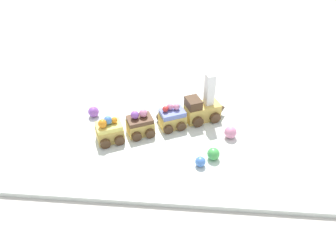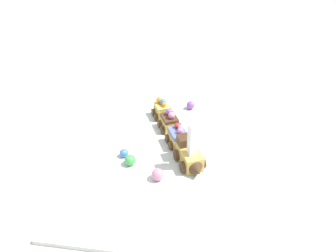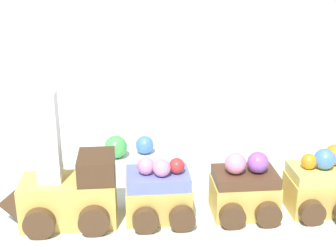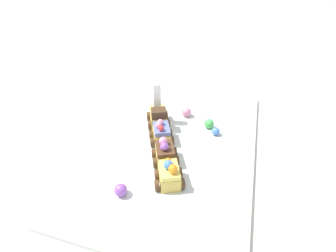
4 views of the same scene
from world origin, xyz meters
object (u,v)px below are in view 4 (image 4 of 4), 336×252
at_px(cake_car_chocolate, 165,153).
at_px(gumball_blue, 216,131).
at_px(cake_car_blueberry, 161,134).
at_px(cake_train_locomotive, 158,114).
at_px(cake_car_lemon, 169,175).
at_px(gumball_green, 209,124).
at_px(gumball_purple, 121,190).
at_px(gumball_pink, 186,112).

xyz_separation_m(cake_car_chocolate, gumball_blue, (0.16, -0.11, -0.01)).
height_order(cake_car_blueberry, gumball_blue, cake_car_blueberry).
relative_size(cake_train_locomotive, cake_car_lemon, 1.55).
relative_size(cake_car_chocolate, gumball_green, 2.86).
bearing_deg(gumball_green, gumball_blue, -139.83).
bearing_deg(gumball_blue, cake_car_chocolate, 144.73).
bearing_deg(gumball_purple, gumball_pink, -9.38).
relative_size(cake_car_chocolate, gumball_blue, 3.52).
relative_size(cake_car_blueberry, gumball_green, 2.86).
height_order(cake_car_chocolate, gumball_blue, cake_car_chocolate).
distance_m(cake_car_blueberry, cake_car_lemon, 0.16).
height_order(gumball_purple, gumball_pink, gumball_pink).
xyz_separation_m(cake_train_locomotive, gumball_blue, (-0.01, -0.19, -0.02)).
xyz_separation_m(gumball_pink, gumball_blue, (-0.08, -0.11, -0.00)).
distance_m(gumball_green, gumball_blue, 0.04).
distance_m(cake_car_lemon, gumball_blue, 0.24).
height_order(cake_car_lemon, gumball_purple, cake_car_lemon).
xyz_separation_m(cake_car_blueberry, cake_car_lemon, (-0.15, -0.07, 0.00)).
bearing_deg(gumball_blue, cake_car_blueberry, 118.37).
xyz_separation_m(cake_car_blueberry, cake_car_chocolate, (-0.08, -0.04, 0.00)).
bearing_deg(gumball_blue, cake_train_locomotive, 87.03).
height_order(cake_train_locomotive, gumball_pink, cake_train_locomotive).
height_order(gumball_purple, gumball_blue, gumball_purple).
distance_m(cake_car_blueberry, cake_car_chocolate, 0.08).
xyz_separation_m(cake_car_lemon, gumball_green, (0.26, -0.05, -0.01)).
xyz_separation_m(cake_car_lemon, gumball_pink, (0.30, 0.03, -0.01)).
relative_size(cake_car_lemon, gumball_pink, 2.70).
distance_m(cake_train_locomotive, gumball_blue, 0.19).
relative_size(gumball_pink, gumball_green, 1.06).
xyz_separation_m(cake_train_locomotive, gumball_purple, (-0.30, -0.02, -0.02)).
bearing_deg(cake_car_lemon, gumball_purple, 100.34).
distance_m(cake_car_lemon, gumball_purple, 0.12).
relative_size(gumball_green, gumball_blue, 1.23).
height_order(cake_train_locomotive, gumball_blue, cake_train_locomotive).
bearing_deg(gumball_blue, gumball_pink, 55.16).
bearing_deg(cake_car_chocolate, gumball_green, -49.34).
bearing_deg(cake_car_lemon, cake_train_locomotive, 0.04).
bearing_deg(cake_car_chocolate, cake_car_blueberry, -0.05).
bearing_deg(cake_car_lemon, gumball_green, -35.93).
distance_m(gumball_purple, gumball_green, 0.36).
bearing_deg(cake_car_lemon, cake_car_chocolate, 0.34).
xyz_separation_m(cake_car_blueberry, gumball_green, (0.11, -0.12, -0.01)).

